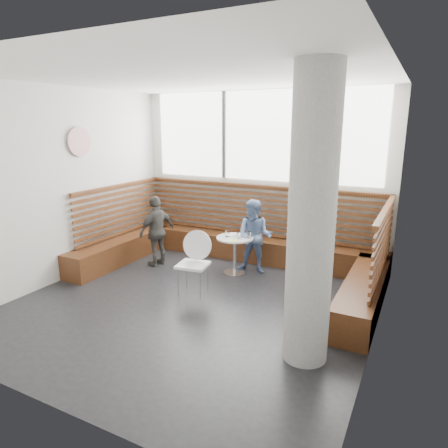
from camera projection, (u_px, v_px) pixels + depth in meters
The scene contains 15 objects.
room at pixel (191, 197), 5.52m from camera, with size 5.00×5.00×3.20m.
booth at pixel (243, 246), 7.34m from camera, with size 5.00×2.50×1.44m.
concrete_column at pixel (311, 221), 4.18m from camera, with size 0.50×0.50×3.20m, color gray.
wall_art at pixel (79, 142), 6.78m from camera, with size 0.50×0.50×0.03m, color white.
cafe_table at pixel (235, 248), 7.02m from camera, with size 0.65×0.65×0.67m.
cafe_chair at pixel (195, 258), 6.18m from camera, with size 0.47×0.46×0.98m.
adult_man at pixel (310, 237), 6.22m from camera, with size 1.13×0.65×1.75m, color #434D33.
child_back at pixel (255, 237), 7.03m from camera, with size 0.64×0.50×1.32m, color #627BAA.
child_left at pixel (157, 231), 7.41m from camera, with size 0.77×0.32×1.32m, color #45433E.
plate_near at pixel (231, 235), 7.10m from camera, with size 0.20×0.20×0.01m, color white.
plate_far at pixel (244, 235), 7.09m from camera, with size 0.21×0.21×0.01m, color white.
glass_left at pixel (227, 233), 7.00m from camera, with size 0.07×0.07×0.12m, color white.
glass_mid at pixel (239, 235), 6.90m from camera, with size 0.07×0.07×0.11m, color white.
glass_right at pixel (249, 235), 6.91m from camera, with size 0.08×0.08×0.12m, color white.
menu_card at pixel (233, 240), 6.77m from camera, with size 0.19×0.13×0.00m, color #A5C64C.
Camera 1 is at (2.88, -4.64, 2.58)m, focal length 32.00 mm.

